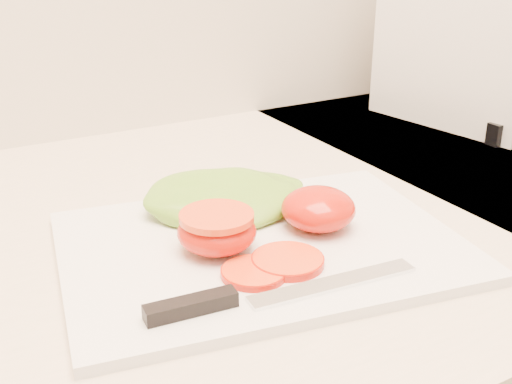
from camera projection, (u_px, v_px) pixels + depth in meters
cutting_board at (261, 246)px, 0.59m from camera, size 0.39×0.31×0.01m
tomato_half_dome at (318, 209)px, 0.60m from camera, size 0.07×0.07×0.04m
tomato_half_cut at (217, 230)px, 0.56m from camera, size 0.07×0.07×0.04m
tomato_slice_0 at (288, 261)px, 0.54m from camera, size 0.06×0.06×0.01m
tomato_slice_1 at (254, 272)px, 0.53m from camera, size 0.05×0.05×0.01m
lettuce_leaf_0 at (222, 198)px, 0.64m from camera, size 0.18×0.15×0.03m
lettuce_leaf_1 at (262, 194)px, 0.66m from camera, size 0.10×0.08×0.02m
knife at (250, 297)px, 0.49m from camera, size 0.23×0.05×0.01m
appliance at (486, 17)px, 0.94m from camera, size 0.24×0.28×0.30m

